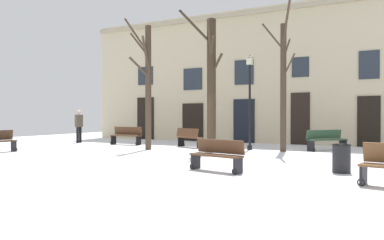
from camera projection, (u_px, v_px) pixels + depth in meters
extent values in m
plane|color=white|center=(173.00, 155.00, 14.05)|extent=(31.96, 31.96, 0.00)
cube|color=beige|center=(244.00, 76.00, 20.88)|extent=(19.98, 0.40, 7.35)
cube|color=tan|center=(242.00, 14.00, 20.62)|extent=(19.98, 0.30, 0.24)
cube|color=black|center=(146.00, 118.00, 23.68)|extent=(1.22, 0.08, 2.63)
cube|color=#262D38|center=(145.00, 76.00, 23.65)|extent=(1.10, 0.06, 1.13)
cube|color=black|center=(193.00, 122.00, 22.14)|extent=(1.35, 0.08, 2.21)
cube|color=#262D38|center=(193.00, 79.00, 22.10)|extent=(1.22, 0.06, 1.27)
cube|color=black|center=(244.00, 121.00, 20.67)|extent=(1.21, 0.08, 2.40)
cube|color=#262D38|center=(244.00, 72.00, 20.64)|extent=(1.09, 0.06, 1.36)
cube|color=black|center=(300.00, 119.00, 19.27)|extent=(0.96, 0.08, 2.67)
cube|color=#262D38|center=(300.00, 67.00, 19.23)|extent=(0.86, 0.06, 1.02)
cube|color=black|center=(369.00, 121.00, 17.80)|extent=(1.01, 0.08, 2.43)
cube|color=#262D38|center=(369.00, 65.00, 17.77)|extent=(0.91, 0.06, 1.35)
cylinder|color=#423326|center=(148.00, 88.00, 16.43)|extent=(0.26, 0.26, 5.43)
cylinder|color=#423326|center=(139.00, 67.00, 16.05)|extent=(0.39, 1.06, 0.79)
cylinder|color=#423326|center=(139.00, 45.00, 16.53)|extent=(0.90, 0.25, 1.10)
cylinder|color=#423326|center=(137.00, 36.00, 16.04)|extent=(0.57, 1.15, 1.39)
cylinder|color=#423326|center=(145.00, 53.00, 15.99)|extent=(0.39, 0.92, 1.29)
cylinder|color=#423326|center=(283.00, 88.00, 15.56)|extent=(0.25, 0.25, 5.30)
cylinder|color=#423326|center=(287.00, 20.00, 15.03)|extent=(0.59, 0.99, 1.50)
cylinder|color=#423326|center=(273.00, 37.00, 15.41)|extent=(0.79, 0.74, 1.06)
cylinder|color=#423326|center=(287.00, 49.00, 15.89)|extent=(0.15, 0.89, 1.00)
cylinder|color=#423326|center=(289.00, 66.00, 15.34)|extent=(0.59, 0.30, 0.97)
cylinder|color=#423326|center=(285.00, 34.00, 15.83)|extent=(0.14, 0.73, 0.96)
cylinder|color=#382B1E|center=(211.00, 86.00, 15.43)|extent=(0.37, 0.37, 5.47)
cylinder|color=#382B1E|center=(196.00, 27.00, 15.16)|extent=(1.05, 1.16, 1.31)
cylinder|color=#382B1E|center=(212.00, 48.00, 15.11)|extent=(0.46, 0.67, 0.92)
cylinder|color=#382B1E|center=(217.00, 65.00, 15.25)|extent=(0.63, 0.24, 0.91)
cylinder|color=#382B1E|center=(210.00, 41.00, 14.94)|extent=(0.41, 1.04, 1.54)
cylinder|color=black|center=(250.00, 107.00, 16.36)|extent=(0.10, 0.10, 3.71)
cylinder|color=black|center=(250.00, 148.00, 16.38)|extent=(0.22, 0.22, 0.20)
cube|color=beige|center=(250.00, 61.00, 16.34)|extent=(0.24, 0.24, 0.36)
cone|color=black|center=(250.00, 56.00, 16.33)|extent=(0.30, 0.30, 0.14)
cylinder|color=black|center=(341.00, 159.00, 9.81)|extent=(0.46, 0.46, 0.71)
torus|color=black|center=(342.00, 145.00, 9.81)|extent=(0.48, 0.48, 0.04)
cube|color=black|center=(14.00, 146.00, 15.65)|extent=(0.37, 0.11, 0.45)
torus|color=black|center=(16.00, 150.00, 15.56)|extent=(0.05, 0.17, 0.17)
cube|color=#51331E|center=(216.00, 155.00, 10.05)|extent=(1.59, 0.74, 0.05)
cube|color=#51331E|center=(220.00, 146.00, 10.19)|extent=(1.52, 0.44, 0.38)
cube|color=black|center=(196.00, 161.00, 10.52)|extent=(0.14, 0.37, 0.43)
torus|color=black|center=(192.00, 167.00, 10.40)|extent=(0.17, 0.07, 0.17)
cube|color=black|center=(238.00, 166.00, 9.60)|extent=(0.14, 0.37, 0.43)
torus|color=black|center=(235.00, 172.00, 9.48)|extent=(0.17, 0.07, 0.17)
cube|color=#51331E|center=(126.00, 136.00, 19.18)|extent=(1.65, 0.60, 0.05)
cube|color=#51331E|center=(128.00, 131.00, 19.37)|extent=(1.62, 0.25, 0.41)
cube|color=black|center=(114.00, 140.00, 19.46)|extent=(0.10, 0.42, 0.47)
torus|color=black|center=(112.00, 143.00, 19.30)|extent=(0.17, 0.04, 0.17)
cube|color=black|center=(139.00, 141.00, 18.90)|extent=(0.10, 0.42, 0.47)
torus|color=black|center=(137.00, 144.00, 18.73)|extent=(0.17, 0.04, 0.17)
cube|color=#2D4C33|center=(327.00, 140.00, 16.03)|extent=(1.54, 1.75, 0.05)
cube|color=#2D4C33|center=(324.00, 134.00, 16.21)|extent=(1.27, 1.53, 0.38)
cube|color=black|center=(311.00, 146.00, 15.68)|extent=(0.34, 0.30, 0.46)
torus|color=black|center=(314.00, 150.00, 15.53)|extent=(0.13, 0.15, 0.17)
cube|color=black|center=(343.00, 145.00, 16.39)|extent=(0.34, 0.30, 0.46)
torus|color=black|center=(346.00, 148.00, 16.23)|extent=(0.13, 0.15, 0.17)
cube|color=#51331E|center=(190.00, 138.00, 17.70)|extent=(1.56, 0.95, 0.05)
cube|color=#51331E|center=(187.00, 133.00, 17.58)|extent=(1.45, 0.68, 0.40)
cube|color=black|center=(200.00, 143.00, 17.16)|extent=(0.19, 0.36, 0.46)
torus|color=black|center=(203.00, 146.00, 17.26)|extent=(0.17, 0.09, 0.17)
cube|color=black|center=(181.00, 142.00, 18.23)|extent=(0.19, 0.36, 0.46)
torus|color=black|center=(183.00, 145.00, 18.33)|extent=(0.17, 0.09, 0.17)
cube|color=black|center=(363.00, 175.00, 8.08)|extent=(0.14, 0.42, 0.44)
torus|color=black|center=(361.00, 182.00, 7.94)|extent=(0.17, 0.06, 0.17)
cylinder|color=black|center=(80.00, 135.00, 20.63)|extent=(0.14, 0.14, 0.87)
cylinder|color=black|center=(78.00, 135.00, 20.48)|extent=(0.14, 0.14, 0.87)
cube|color=#4C4233|center=(79.00, 121.00, 20.55)|extent=(0.28, 0.41, 0.67)
sphere|color=beige|center=(79.00, 112.00, 20.54)|extent=(0.24, 0.24, 0.24)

